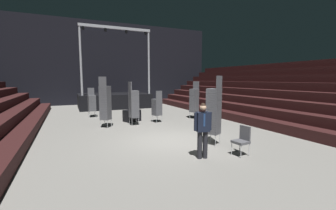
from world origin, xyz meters
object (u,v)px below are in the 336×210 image
object	(u,v)px
man_with_tie	(203,127)
chair_stack_mid_right	(194,100)
chair_stack_rear_left	(105,102)
equipment_road_case	(132,116)
chair_stack_front_right	(92,103)
chair_stack_front_left	(157,107)
chair_stack_mid_centre	(134,104)
stage_riser	(114,99)
chair_stack_mid_left	(214,111)
loose_chair_near_man	(242,139)

from	to	relation	value
man_with_tie	chair_stack_mid_right	bearing A→B (deg)	-107.93
chair_stack_rear_left	equipment_road_case	distance (m)	2.19
equipment_road_case	chair_stack_front_right	bearing A→B (deg)	128.65
chair_stack_rear_left	chair_stack_front_left	bearing A→B (deg)	44.58
chair_stack_mid_right	chair_stack_mid_centre	size ratio (longest dim) A/B	1.00
stage_riser	chair_stack_mid_centre	size ratio (longest dim) A/B	2.81
chair_stack_front_right	chair_stack_rear_left	bearing A→B (deg)	90.11
stage_riser	chair_stack_rear_left	size ratio (longest dim) A/B	2.53
stage_riser	chair_stack_mid_right	world-z (taller)	stage_riser
man_with_tie	chair_stack_rear_left	world-z (taller)	chair_stack_rear_left
chair_stack_front_left	chair_stack_rear_left	size ratio (longest dim) A/B	0.70
man_with_tie	chair_stack_front_left	distance (m)	6.07
chair_stack_rear_left	man_with_tie	bearing A→B (deg)	-30.53
chair_stack_mid_left	chair_stack_rear_left	size ratio (longest dim) A/B	1.00
chair_stack_front_left	loose_chair_near_man	distance (m)	6.30
chair_stack_mid_right	loose_chair_near_man	distance (m)	6.85
man_with_tie	chair_stack_mid_left	bearing A→B (deg)	-126.24
stage_riser	chair_stack_front_left	world-z (taller)	stage_riser
chair_stack_rear_left	stage_riser	bearing A→B (deg)	116.58
equipment_road_case	stage_riser	bearing A→B (deg)	87.48
stage_riser	chair_stack_mid_centre	bearing A→B (deg)	-93.47
chair_stack_front_left	chair_stack_front_right	size ratio (longest dim) A/B	0.95
chair_stack_mid_centre	stage_riser	bearing A→B (deg)	170.66
equipment_road_case	loose_chair_near_man	size ratio (longest dim) A/B	0.95
chair_stack_front_left	chair_stack_mid_centre	xyz separation A→B (m)	(-1.40, -0.20, 0.25)
chair_stack_mid_left	loose_chair_near_man	bearing A→B (deg)	-113.32
man_with_tie	chair_stack_mid_centre	bearing A→B (deg)	-73.79
chair_stack_front_right	chair_stack_rear_left	xyz separation A→B (m)	(0.31, -3.54, 0.34)
chair_stack_mid_right	chair_stack_rear_left	world-z (taller)	chair_stack_rear_left
loose_chair_near_man	chair_stack_rear_left	bearing A→B (deg)	21.96
stage_riser	chair_stack_rear_left	world-z (taller)	stage_riser
chair_stack_front_left	chair_stack_front_right	distance (m)	4.60
stage_riser	man_with_tie	world-z (taller)	stage_riser
chair_stack_rear_left	loose_chair_near_man	xyz separation A→B (m)	(3.35, -6.06, -0.75)
chair_stack_front_right	equipment_road_case	bearing A→B (deg)	123.74
chair_stack_mid_left	chair_stack_rear_left	bearing A→B (deg)	95.43
man_with_tie	chair_stack_front_right	size ratio (longest dim) A/B	0.92
chair_stack_mid_right	equipment_road_case	size ratio (longest dim) A/B	2.56
chair_stack_front_right	equipment_road_case	world-z (taller)	chair_stack_front_right
chair_stack_front_right	chair_stack_mid_right	world-z (taller)	chair_stack_mid_right
chair_stack_front_right	loose_chair_near_man	size ratio (longest dim) A/B	1.99
chair_stack_mid_right	stage_riser	bearing A→B (deg)	-1.78
chair_stack_front_right	chair_stack_rear_left	size ratio (longest dim) A/B	0.73
chair_stack_front_right	stage_riser	bearing A→B (deg)	-121.81
stage_riser	chair_stack_mid_left	xyz separation A→B (m)	(1.26, -12.68, 0.59)
chair_stack_front_right	loose_chair_near_man	xyz separation A→B (m)	(3.66, -9.60, -0.41)
chair_stack_mid_left	equipment_road_case	world-z (taller)	chair_stack_mid_left
chair_stack_front_left	equipment_road_case	distance (m)	1.61
man_with_tie	equipment_road_case	xyz separation A→B (m)	(-0.37, 6.88, -0.64)
man_with_tie	chair_stack_mid_centre	distance (m)	5.84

